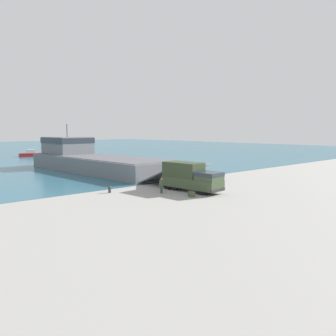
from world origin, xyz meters
name	(u,v)px	position (x,y,z in m)	size (l,w,h in m)	color
ground_plane	(190,187)	(0.00, 0.00, 0.00)	(240.00, 240.00, 0.00)	gray
landing_craft	(91,158)	(-0.43, 23.47, 1.94)	(11.22, 35.48, 7.88)	slate
military_truck	(191,177)	(-1.46, -1.61, 1.58)	(3.08, 7.37, 3.14)	#3D4C33
soldier_on_ramp	(161,185)	(-4.81, -0.57, 0.95)	(0.26, 0.45, 1.65)	#3D4C33
moored_boat_b	(33,154)	(2.07, 59.75, 0.61)	(7.00, 3.51, 1.83)	#B22323
mooring_bollard	(110,189)	(-8.82, 3.37, 0.41)	(0.35, 0.35, 0.75)	#333338
cargo_crate	(191,194)	(-3.70, -3.96, 0.28)	(0.55, 0.66, 0.55)	#3D4C33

